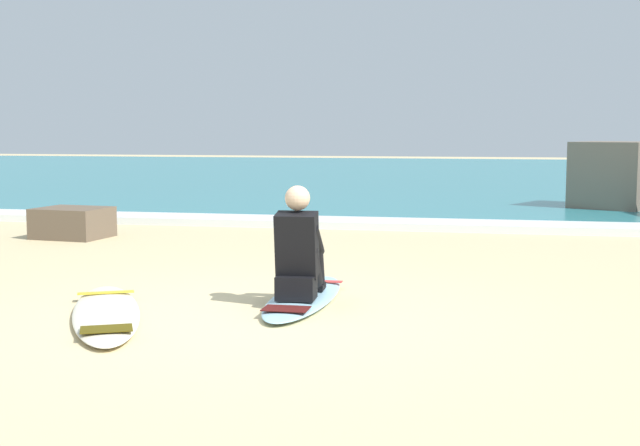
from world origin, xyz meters
The scene contains 7 objects.
ground_plane centered at (0.00, 0.00, 0.00)m, with size 80.00×80.00×0.00m, color beige.
sea centered at (0.00, 20.07, 0.05)m, with size 80.00×28.00×0.10m, color teal.
breaking_foam centered at (0.00, 6.37, 0.06)m, with size 80.00×0.90×0.11m, color white.
surfboard_main centered at (0.21, 0.71, 0.04)m, with size 0.54×2.08×0.08m.
surfer_seated centered at (0.21, 0.54, 0.44)m, with size 0.39×0.72×0.95m.
surfboard_spare_near centered at (-1.19, -0.21, 0.04)m, with size 1.48×2.30×0.08m.
shoreline_rock centered at (-3.86, 4.27, 0.21)m, with size 0.92×0.76×0.41m, color brown.
Camera 1 is at (1.82, -6.33, 1.49)m, focal length 47.47 mm.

